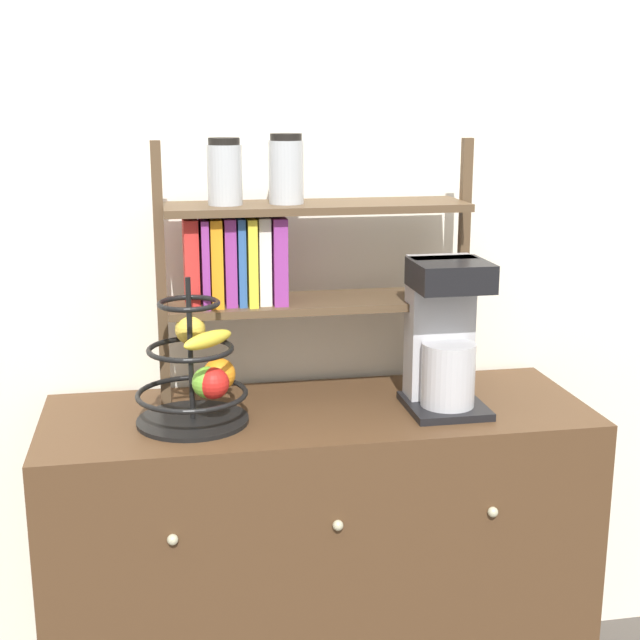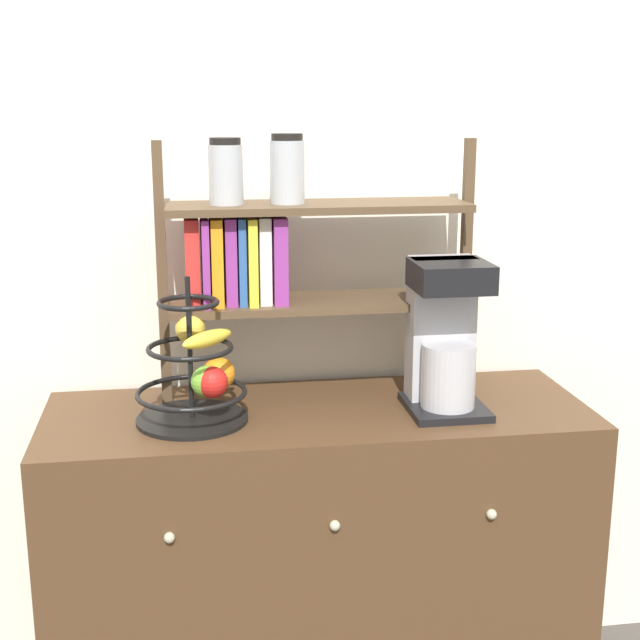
% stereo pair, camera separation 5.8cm
% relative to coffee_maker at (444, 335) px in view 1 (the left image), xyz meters
% --- Properties ---
extents(wall_back, '(7.00, 0.05, 2.60)m').
position_rel_coffee_maker_xyz_m(wall_back, '(-0.30, 0.31, 0.28)').
color(wall_back, silver).
rests_on(wall_back, ground_plane).
extents(sideboard, '(1.30, 0.48, 0.84)m').
position_rel_coffee_maker_xyz_m(sideboard, '(-0.30, 0.03, -0.60)').
color(sideboard, '#4C331E').
rests_on(sideboard, ground_plane).
extents(coffee_maker, '(0.18, 0.20, 0.36)m').
position_rel_coffee_maker_xyz_m(coffee_maker, '(0.00, 0.00, 0.00)').
color(coffee_maker, black).
rests_on(coffee_maker, sideboard).
extents(fruit_stand, '(0.26, 0.26, 0.34)m').
position_rel_coffee_maker_xyz_m(fruit_stand, '(-0.58, -0.00, -0.06)').
color(fruit_stand, black).
rests_on(fruit_stand, sideboard).
extents(shelf_hutch, '(0.77, 0.20, 0.65)m').
position_rel_coffee_maker_xyz_m(shelf_hutch, '(-0.39, 0.13, 0.20)').
color(shelf_hutch, brown).
rests_on(shelf_hutch, sideboard).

